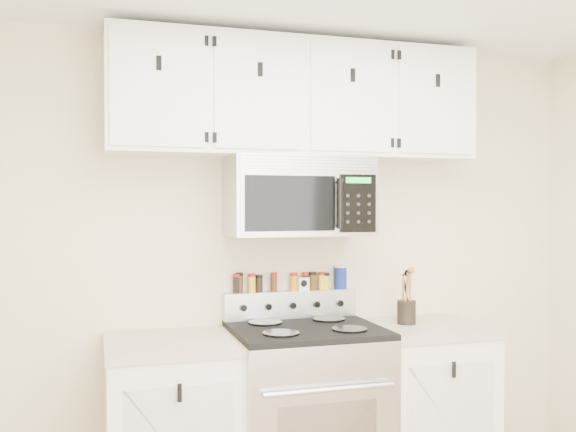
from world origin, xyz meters
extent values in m
cube|color=beige|center=(0.00, 1.75, 1.25)|extent=(3.50, 0.01, 2.50)
cube|color=#B7B7BA|center=(0.00, 1.43, 0.46)|extent=(0.76, 0.65, 0.92)
cube|color=black|center=(0.00, 1.43, 0.94)|extent=(0.76, 0.65, 0.03)
cube|color=#B7B7BA|center=(0.00, 1.71, 1.03)|extent=(0.76, 0.08, 0.15)
cylinder|color=black|center=(-0.18, 1.28, 0.96)|extent=(0.18, 0.18, 0.01)
cylinder|color=black|center=(0.18, 1.28, 0.96)|extent=(0.18, 0.18, 0.01)
cylinder|color=black|center=(-0.18, 1.57, 0.96)|extent=(0.18, 0.18, 0.01)
cylinder|color=black|center=(0.18, 1.57, 0.96)|extent=(0.18, 0.18, 0.01)
cube|color=tan|center=(-0.69, 1.45, 0.90)|extent=(0.64, 0.62, 0.04)
cube|color=white|center=(0.69, 1.45, 0.44)|extent=(0.62, 0.60, 0.88)
cube|color=tan|center=(0.69, 1.45, 0.90)|extent=(0.64, 0.62, 0.04)
cube|color=#9E9EA3|center=(0.00, 1.56, 1.63)|extent=(0.76, 0.38, 0.42)
cube|color=#B7B7BA|center=(0.00, 1.36, 1.80)|extent=(0.73, 0.01, 0.08)
cube|color=black|center=(-0.10, 1.36, 1.59)|extent=(0.47, 0.01, 0.28)
cube|color=black|center=(0.26, 1.36, 1.59)|extent=(0.20, 0.01, 0.30)
cylinder|color=black|center=(0.15, 1.33, 1.59)|extent=(0.03, 0.03, 0.26)
cube|color=white|center=(0.00, 1.58, 2.15)|extent=(2.00, 0.33, 0.62)
cube|color=white|center=(-0.75, 1.41, 2.15)|extent=(0.46, 0.01, 0.57)
cube|color=black|center=(-0.75, 1.41, 2.26)|extent=(0.02, 0.01, 0.07)
cube|color=white|center=(-0.25, 1.41, 2.15)|extent=(0.46, 0.01, 0.57)
cube|color=black|center=(-0.25, 1.41, 2.26)|extent=(0.03, 0.01, 0.07)
cube|color=white|center=(0.25, 1.41, 2.15)|extent=(0.46, 0.01, 0.57)
cube|color=black|center=(0.25, 1.41, 2.26)|extent=(0.03, 0.01, 0.07)
cube|color=white|center=(0.75, 1.41, 2.15)|extent=(0.46, 0.01, 0.57)
cube|color=black|center=(0.75, 1.41, 2.26)|extent=(0.02, 0.01, 0.07)
cylinder|color=black|center=(0.61, 1.49, 0.99)|extent=(0.10, 0.10, 0.13)
cylinder|color=#9A5A38|center=(0.61, 1.49, 1.08)|extent=(0.01, 0.01, 0.24)
cylinder|color=#9A5A38|center=(0.63, 1.49, 1.09)|extent=(0.01, 0.01, 0.26)
cylinder|color=#9A5A38|center=(0.59, 1.50, 1.08)|extent=(0.01, 0.01, 0.23)
cylinder|color=black|center=(0.62, 1.51, 1.08)|extent=(0.01, 0.01, 0.23)
cylinder|color=#9A5A38|center=(0.60, 1.48, 1.09)|extent=(0.01, 0.01, 0.25)
cube|color=white|center=(0.07, 1.71, 1.14)|extent=(0.07, 0.06, 0.07)
cylinder|color=navy|center=(0.30, 1.71, 1.16)|extent=(0.07, 0.07, 0.12)
cylinder|color=white|center=(0.30, 1.71, 1.23)|extent=(0.07, 0.07, 0.01)
cylinder|color=black|center=(-0.31, 1.71, 1.14)|extent=(0.04, 0.04, 0.09)
cylinder|color=#A90D1A|center=(-0.31, 1.71, 1.20)|extent=(0.05, 0.05, 0.02)
cylinder|color=#41290F|center=(-0.29, 1.71, 1.15)|extent=(0.04, 0.04, 0.10)
cylinder|color=black|center=(-0.29, 1.71, 1.20)|extent=(0.04, 0.04, 0.02)
cylinder|color=yellow|center=(-0.22, 1.71, 1.14)|extent=(0.04, 0.04, 0.09)
cylinder|color=#B10D21|center=(-0.22, 1.71, 1.19)|extent=(0.04, 0.04, 0.02)
cylinder|color=black|center=(-0.18, 1.71, 1.14)|extent=(0.04, 0.04, 0.08)
cylinder|color=black|center=(-0.18, 1.71, 1.19)|extent=(0.04, 0.04, 0.02)
cylinder|color=#442B10|center=(-0.10, 1.71, 1.15)|extent=(0.04, 0.04, 0.09)
cylinder|color=#990F0B|center=(-0.10, 1.71, 1.20)|extent=(0.04, 0.04, 0.02)
cylinder|color=#BF8A16|center=(0.02, 1.71, 1.14)|extent=(0.04, 0.04, 0.08)
cylinder|color=#AF180D|center=(0.02, 1.71, 1.19)|extent=(0.04, 0.04, 0.02)
cylinder|color=black|center=(0.09, 1.71, 1.14)|extent=(0.04, 0.04, 0.08)
cylinder|color=#9C170C|center=(0.09, 1.71, 1.19)|extent=(0.04, 0.04, 0.02)
cylinder|color=#453010|center=(0.13, 1.71, 1.14)|extent=(0.04, 0.04, 0.09)
cylinder|color=black|center=(0.13, 1.71, 1.19)|extent=(0.05, 0.05, 0.02)
cylinder|color=yellow|center=(0.19, 1.71, 1.14)|extent=(0.04, 0.04, 0.08)
cylinder|color=#A3150C|center=(0.19, 1.71, 1.19)|extent=(0.04, 0.04, 0.02)
cylinder|color=yellow|center=(0.21, 1.71, 1.14)|extent=(0.04, 0.04, 0.08)
cylinder|color=black|center=(0.21, 1.71, 1.19)|extent=(0.04, 0.04, 0.02)
camera|label=1|loc=(-1.04, -1.72, 1.58)|focal=40.00mm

